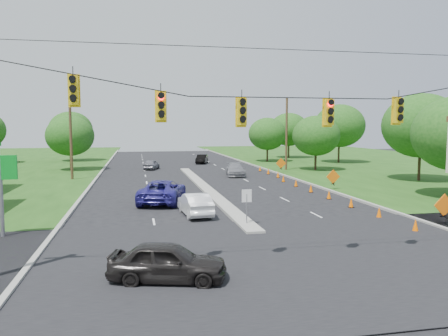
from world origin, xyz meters
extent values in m
plane|color=black|center=(0.00, 0.00, 0.00)|extent=(160.00, 160.00, 0.00)
cube|color=black|center=(0.00, 0.00, 0.00)|extent=(160.00, 14.00, 0.02)
cube|color=gray|center=(-10.10, 30.00, 0.00)|extent=(0.25, 110.00, 0.16)
cube|color=gray|center=(10.10, 30.00, 0.00)|extent=(0.25, 110.00, 0.16)
cube|color=gray|center=(0.00, 21.00, 0.00)|extent=(1.00, 34.00, 0.18)
cylinder|color=gray|center=(0.00, 6.00, 0.90)|extent=(0.06, 0.06, 1.80)
cube|color=white|center=(0.00, 6.00, 1.70)|extent=(0.55, 0.04, 0.70)
cylinder|color=black|center=(0.00, -1.00, 7.00)|extent=(24.00, 0.04, 0.04)
cube|color=yellow|center=(-8.00, -1.00, 6.75)|extent=(0.34, 0.24, 1.00)
cube|color=yellow|center=(-5.00, -1.00, 6.22)|extent=(0.34, 0.24, 1.00)
cube|color=yellow|center=(-2.00, -1.00, 6.05)|extent=(0.34, 0.24, 1.00)
cube|color=yellow|center=(1.50, -1.00, 6.05)|extent=(0.34, 0.24, 1.00)
cube|color=yellow|center=(4.50, -1.00, 6.14)|extent=(0.34, 0.24, 1.00)
cylinder|color=#422D1C|center=(-12.50, 30.00, 4.50)|extent=(0.28, 0.28, 9.00)
cylinder|color=#422D1C|center=(12.50, 35.00, 4.50)|extent=(0.28, 0.28, 9.00)
cylinder|color=gray|center=(-12.50, 6.00, 2.00)|extent=(0.20, 0.20, 4.00)
cube|color=#058D1F|center=(-12.50, 6.00, 3.50)|extent=(1.60, 0.15, 1.20)
cone|color=#FF6400|center=(8.35, 3.00, 0.35)|extent=(0.32, 0.32, 0.70)
cone|color=#FF6400|center=(8.35, 6.50, 0.35)|extent=(0.32, 0.32, 0.70)
cone|color=#FF6400|center=(8.35, 10.00, 0.35)|extent=(0.32, 0.32, 0.70)
cone|color=#FF6400|center=(8.35, 13.50, 0.35)|extent=(0.32, 0.32, 0.70)
cone|color=#FF6400|center=(8.35, 17.00, 0.35)|extent=(0.32, 0.32, 0.70)
cone|color=#FF6400|center=(8.35, 20.50, 0.35)|extent=(0.32, 0.32, 0.70)
cone|color=#FF6400|center=(8.35, 24.00, 0.35)|extent=(0.32, 0.32, 0.70)
cone|color=#FF6400|center=(8.95, 27.50, 0.35)|extent=(0.32, 0.32, 0.70)
cone|color=#FF6400|center=(8.95, 31.00, 0.35)|extent=(0.32, 0.32, 0.70)
cone|color=#FF6400|center=(8.95, 34.50, 0.35)|extent=(0.32, 0.32, 0.70)
cube|color=black|center=(10.80, 4.00, 0.55)|extent=(0.06, 0.58, 0.26)
cube|color=black|center=(10.80, 4.00, 0.55)|extent=(0.06, 0.58, 0.26)
cube|color=orange|center=(10.80, 4.00, 1.15)|extent=(1.27, 0.05, 1.27)
cube|color=black|center=(10.80, 18.00, 0.55)|extent=(0.06, 0.58, 0.26)
cube|color=black|center=(10.80, 18.00, 0.55)|extent=(0.06, 0.58, 0.26)
cube|color=orange|center=(10.80, 18.00, 1.15)|extent=(1.27, 0.05, 1.27)
cube|color=black|center=(10.80, 32.00, 0.55)|extent=(0.06, 0.58, 0.26)
cube|color=black|center=(10.80, 32.00, 0.55)|extent=(0.06, 0.58, 0.26)
cube|color=orange|center=(10.80, 32.00, 1.15)|extent=(1.27, 0.05, 1.27)
cylinder|color=black|center=(-14.00, 40.00, 1.26)|extent=(0.28, 0.28, 2.52)
ellipsoid|color=#194C14|center=(-14.00, 40.00, 4.34)|extent=(5.88, 5.88, 5.04)
cylinder|color=black|center=(-16.00, 55.00, 1.44)|extent=(0.28, 0.28, 2.88)
ellipsoid|color=#194C14|center=(-16.00, 55.00, 4.96)|extent=(6.72, 6.72, 5.76)
cylinder|color=black|center=(22.00, 22.00, 1.62)|extent=(0.28, 0.28, 3.24)
ellipsoid|color=#194C14|center=(22.00, 22.00, 5.58)|extent=(7.56, 7.56, 6.48)
cylinder|color=black|center=(16.00, 34.00, 1.26)|extent=(0.28, 0.28, 2.52)
ellipsoid|color=#194C14|center=(16.00, 34.00, 4.34)|extent=(5.88, 5.88, 5.04)
cylinder|color=black|center=(24.00, 44.00, 1.62)|extent=(0.28, 0.28, 3.24)
ellipsoid|color=#194C14|center=(24.00, 44.00, 5.58)|extent=(7.56, 7.56, 6.48)
cylinder|color=black|center=(20.00, 55.00, 1.44)|extent=(0.28, 0.28, 2.88)
ellipsoid|color=#194C14|center=(20.00, 55.00, 4.96)|extent=(6.72, 6.72, 5.76)
cylinder|color=black|center=(14.00, 48.00, 1.26)|extent=(0.28, 0.28, 2.52)
ellipsoid|color=#194C14|center=(14.00, 48.00, 4.34)|extent=(5.88, 5.88, 5.04)
imported|color=black|center=(-4.88, -1.82, 0.71)|extent=(4.47, 2.69, 1.43)
imported|color=white|center=(-2.40, 9.58, 0.70)|extent=(1.85, 4.35, 1.40)
imported|color=navy|center=(-4.11, 14.50, 0.84)|extent=(4.15, 6.51, 1.67)
imported|color=gray|center=(4.85, 30.20, 0.71)|extent=(2.65, 5.10, 1.41)
imported|color=slate|center=(-4.08, 39.37, 0.64)|extent=(2.47, 4.00, 1.27)
imported|color=black|center=(3.56, 46.90, 0.67)|extent=(2.48, 4.29, 1.34)
camera|label=1|loc=(-5.88, -17.02, 5.51)|focal=35.00mm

